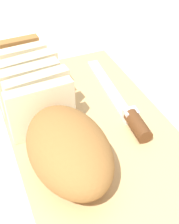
# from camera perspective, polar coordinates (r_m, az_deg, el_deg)

# --- Properties ---
(ground_plane) EXTENTS (3.00, 3.00, 0.00)m
(ground_plane) POSITION_cam_1_polar(r_m,az_deg,el_deg) (0.54, 0.00, -4.38)
(ground_plane) COLOR silver
(cutting_board) EXTENTS (0.47, 0.28, 0.02)m
(cutting_board) POSITION_cam_1_polar(r_m,az_deg,el_deg) (0.53, 0.00, -3.45)
(cutting_board) COLOR tan
(cutting_board) RESTS_ON ground_plane
(bread_loaf) EXTENTS (0.36, 0.13, 0.09)m
(bread_loaf) POSITION_cam_1_polar(r_m,az_deg,el_deg) (0.48, -7.68, -0.90)
(bread_loaf) COLOR #996633
(bread_loaf) RESTS_ON cutting_board
(bread_knife) EXTENTS (0.27, 0.05, 0.03)m
(bread_knife) POSITION_cam_1_polar(r_m,az_deg,el_deg) (0.53, 7.55, -0.47)
(bread_knife) COLOR silver
(bread_knife) RESTS_ON cutting_board
(crumb_near_knife) EXTENTS (0.01, 0.01, 0.01)m
(crumb_near_knife) POSITION_cam_1_polar(r_m,az_deg,el_deg) (0.49, -0.91, -5.27)
(crumb_near_knife) COLOR tan
(crumb_near_knife) RESTS_ON cutting_board
(crumb_near_loaf) EXTENTS (0.01, 0.01, 0.01)m
(crumb_near_loaf) POSITION_cam_1_polar(r_m,az_deg,el_deg) (0.51, -8.11, -3.45)
(crumb_near_loaf) COLOR tan
(crumb_near_loaf) RESTS_ON cutting_board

